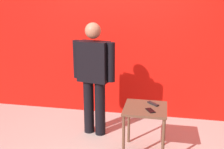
# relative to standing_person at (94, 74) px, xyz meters

# --- Properties ---
(back_wall_red) EXTENTS (5.98, 0.12, 3.27)m
(back_wall_red) POSITION_rel_standing_person_xyz_m (0.37, 0.85, 0.73)
(back_wall_red) COLOR red
(back_wall_red) RESTS_ON ground_plane
(standing_person) EXTENTS (0.65, 0.30, 1.62)m
(standing_person) POSITION_rel_standing_person_xyz_m (0.00, 0.00, 0.00)
(standing_person) COLOR black
(standing_person) RESTS_ON ground_plane
(side_table) EXTENTS (0.53, 0.53, 0.63)m
(side_table) POSITION_rel_standing_person_xyz_m (0.77, -0.41, -0.38)
(side_table) COLOR brown
(side_table) RESTS_ON ground_plane
(cell_phone) EXTENTS (0.13, 0.16, 0.01)m
(cell_phone) POSITION_rel_standing_person_xyz_m (0.83, -0.51, -0.27)
(cell_phone) COLOR black
(cell_phone) RESTS_ON side_table
(tv_remote) EXTENTS (0.15, 0.15, 0.02)m
(tv_remote) POSITION_rel_standing_person_xyz_m (0.85, -0.30, -0.27)
(tv_remote) COLOR black
(tv_remote) RESTS_ON side_table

